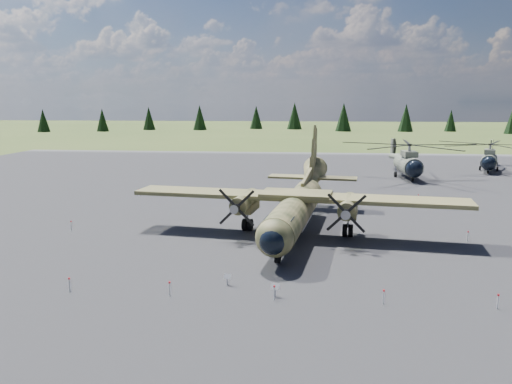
# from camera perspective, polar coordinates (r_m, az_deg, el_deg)

# --- Properties ---
(ground) EXTENTS (500.00, 500.00, 0.00)m
(ground) POSITION_cam_1_polar(r_m,az_deg,el_deg) (41.55, 0.62, -5.02)
(ground) COLOR #525E29
(ground) RESTS_ON ground
(apron) EXTENTS (120.00, 120.00, 0.04)m
(apron) POSITION_cam_1_polar(r_m,az_deg,el_deg) (51.23, 1.67, -2.09)
(apron) COLOR #5A5A5F
(apron) RESTS_ON ground
(transport_plane) EXTENTS (27.67, 24.98, 9.10)m
(transport_plane) POSITION_cam_1_polar(r_m,az_deg,el_deg) (42.31, 4.79, -1.14)
(transport_plane) COLOR #30381E
(transport_plane) RESTS_ON ground
(helicopter_near) EXTENTS (20.65, 23.91, 5.07)m
(helicopter_near) POSITION_cam_1_polar(r_m,az_deg,el_deg) (75.19, 17.01, 4.20)
(helicopter_near) COLOR slate
(helicopter_near) RESTS_ON ground
(helicopter_mid) EXTENTS (22.63, 22.63, 4.50)m
(helicopter_mid) POSITION_cam_1_polar(r_m,az_deg,el_deg) (87.47, 25.17, 4.19)
(helicopter_mid) COLOR slate
(helicopter_mid) RESTS_ON ground
(info_placard_left) EXTENTS (0.47, 0.27, 0.70)m
(info_placard_left) POSITION_cam_1_polar(r_m,az_deg,el_deg) (30.65, -3.28, -9.76)
(info_placard_left) COLOR gray
(info_placard_left) RESTS_ON ground
(info_placard_right) EXTENTS (0.54, 0.32, 0.80)m
(info_placard_right) POSITION_cam_1_polar(r_m,az_deg,el_deg) (28.89, 2.21, -10.89)
(info_placard_right) COLOR gray
(info_placard_right) RESTS_ON ground
(barrier_fence) EXTENTS (33.12, 29.62, 0.85)m
(barrier_fence) POSITION_cam_1_polar(r_m,az_deg,el_deg) (41.39, -0.03, -4.36)
(barrier_fence) COLOR silver
(barrier_fence) RESTS_ON ground
(treeline) EXTENTS (332.96, 333.98, 10.95)m
(treeline) POSITION_cam_1_polar(r_m,az_deg,el_deg) (50.45, 4.27, 3.20)
(treeline) COLOR black
(treeline) RESTS_ON ground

